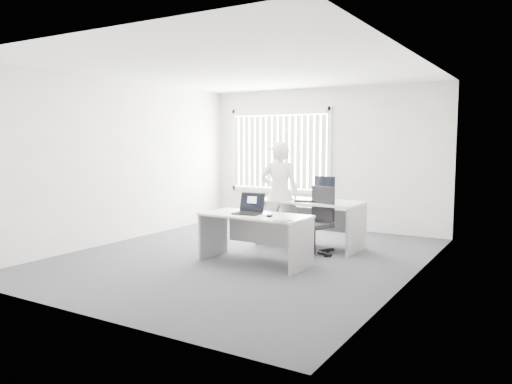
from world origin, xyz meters
The scene contains 18 objects.
ground centered at (0.00, 0.00, 0.00)m, with size 6.00×6.00×0.00m, color #404146.
wall_back centered at (0.00, 3.00, 1.40)m, with size 5.00×0.02×2.80m, color beige.
wall_front centered at (0.00, -3.00, 1.40)m, with size 5.00×0.02×2.80m, color beige.
wall_left centered at (-2.50, 0.00, 1.40)m, with size 0.02×6.00×2.80m, color beige.
wall_right centered at (2.50, 0.00, 1.40)m, with size 0.02×6.00×2.80m, color beige.
ceiling centered at (0.00, 0.00, 2.80)m, with size 5.00×6.00×0.02m, color white.
window centered at (-1.00, 2.96, 1.55)m, with size 2.32×0.06×1.76m, color silver.
blinds centered at (-1.00, 2.90, 1.52)m, with size 2.20×0.10×1.50m, color silver, non-canonical shape.
desk_near centered at (0.35, -0.25, 0.51)m, with size 1.59×0.79×0.71m.
desk_far centered at (0.55, 1.17, 0.56)m, with size 1.74×0.88×0.78m.
office_chair centered at (0.85, 0.76, 0.33)m, with size 0.76×0.76×1.05m.
person centered at (0.09, 0.97, 0.88)m, with size 0.64×0.42×1.75m, color white.
laptop centered at (0.25, -0.30, 0.86)m, with size 0.38×0.34×0.30m, color black, non-canonical shape.
paper_sheet centered at (0.64, -0.38, 0.71)m, with size 0.31×0.22×0.00m, color white.
mouse centered at (0.65, -0.36, 0.73)m, with size 0.06×0.10×0.04m, color #A6A6A8, non-canonical shape.
booklet centered at (0.97, -0.56, 0.72)m, with size 0.16×0.22×0.01m, color silver.
keyboard centered at (0.62, 0.96, 0.79)m, with size 0.45×0.15×0.02m, color black.
monitor centered at (0.70, 1.42, 0.97)m, with size 0.39×0.12×0.39m, color black, non-canonical shape.
Camera 1 is at (4.01, -6.31, 1.78)m, focal length 35.00 mm.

